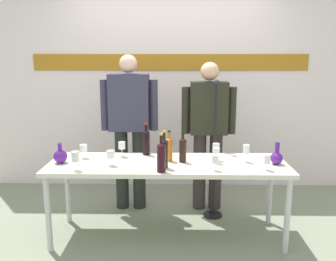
{
  "coord_description": "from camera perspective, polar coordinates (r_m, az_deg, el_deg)",
  "views": [
    {
      "loc": [
        0.06,
        -3.15,
        1.69
      ],
      "look_at": [
        0.0,
        0.15,
        1.0
      ],
      "focal_mm": 38.32,
      "sensor_mm": 36.0,
      "label": 1
    }
  ],
  "objects": [
    {
      "name": "wine_glass_left_0",
      "position": [
        3.22,
        -9.11,
        -3.8
      ],
      "size": [
        0.07,
        0.07,
        0.14
      ],
      "color": "white",
      "rests_on": "display_table"
    },
    {
      "name": "decanter_blue_right",
      "position": [
        3.37,
        16.9,
        -4.09
      ],
      "size": [
        0.11,
        0.11,
        0.21
      ],
      "color": "#501C89",
      "rests_on": "display_table"
    },
    {
      "name": "wine_glass_right_4",
      "position": [
        3.28,
        7.71,
        -3.39
      ],
      "size": [
        0.06,
        0.06,
        0.15
      ],
      "color": "white",
      "rests_on": "display_table"
    },
    {
      "name": "microphone_stand",
      "position": [
        3.82,
        7.31,
        -6.7
      ],
      "size": [
        0.2,
        0.2,
        1.46
      ],
      "color": "black",
      "rests_on": "ground"
    },
    {
      "name": "display_table",
      "position": [
        3.32,
        -0.05,
        -6.08
      ],
      "size": [
        2.18,
        0.68,
        0.73
      ],
      "color": "silver",
      "rests_on": "ground"
    },
    {
      "name": "back_wall",
      "position": [
        4.6,
        0.32,
        9.46
      ],
      "size": [
        4.9,
        0.11,
        3.0
      ],
      "color": "white",
      "rests_on": "ground"
    },
    {
      "name": "wine_glass_right_2",
      "position": [
        3.17,
        15.46,
        -4.48
      ],
      "size": [
        0.06,
        0.06,
        0.14
      ],
      "color": "white",
      "rests_on": "display_table"
    },
    {
      "name": "wine_bottle_4",
      "position": [
        3.28,
        2.36,
        -2.94
      ],
      "size": [
        0.07,
        0.07,
        0.29
      ],
      "color": "black",
      "rests_on": "display_table"
    },
    {
      "name": "presenter_left",
      "position": [
        3.91,
        -6.14,
        1.26
      ],
      "size": [
        0.62,
        0.22,
        1.7
      ],
      "color": "black",
      "rests_on": "ground"
    },
    {
      "name": "wine_bottle_3",
      "position": [
        3.11,
        -0.62,
        -3.49
      ],
      "size": [
        0.07,
        0.07,
        0.33
      ],
      "color": "black",
      "rests_on": "display_table"
    },
    {
      "name": "ground_plane",
      "position": [
        3.58,
        -0.05,
        -16.36
      ],
      "size": [
        10.0,
        10.0,
        0.0
      ],
      "primitive_type": "plane",
      "color": "gray"
    },
    {
      "name": "presenter_right",
      "position": [
        3.91,
        6.44,
        0.43
      ],
      "size": [
        0.58,
        0.22,
        1.63
      ],
      "color": "#352C2B",
      "rests_on": "ground"
    },
    {
      "name": "wine_glass_right_0",
      "position": [
        3.37,
        7.64,
        -2.82
      ],
      "size": [
        0.06,
        0.06,
        0.16
      ],
      "color": "white",
      "rests_on": "display_table"
    },
    {
      "name": "wine_glass_left_1",
      "position": [
        3.14,
        -14.51,
        -4.09
      ],
      "size": [
        0.07,
        0.07,
        0.17
      ],
      "color": "white",
      "rests_on": "display_table"
    },
    {
      "name": "wine_glass_left_3",
      "position": [
        3.5,
        -13.28,
        -2.81
      ],
      "size": [
        0.07,
        0.07,
        0.14
      ],
      "color": "white",
      "rests_on": "display_table"
    },
    {
      "name": "wine_glass_right_1",
      "position": [
        3.36,
        12.34,
        -3.03
      ],
      "size": [
        0.06,
        0.06,
        0.16
      ],
      "color": "white",
      "rests_on": "display_table"
    },
    {
      "name": "wine_glass_left_2",
      "position": [
        3.49,
        -7.36,
        -2.42
      ],
      "size": [
        0.07,
        0.07,
        0.15
      ],
      "color": "white",
      "rests_on": "display_table"
    },
    {
      "name": "decanter_blue_left",
      "position": [
        3.41,
        -16.74,
        -3.9
      ],
      "size": [
        0.13,
        0.13,
        0.19
      ],
      "color": "#511C86",
      "rests_on": "display_table"
    },
    {
      "name": "wine_bottle_2",
      "position": [
        3.32,
        0.16,
        -2.82
      ],
      "size": [
        0.07,
        0.07,
        0.29
      ],
      "color": "#C8641C",
      "rests_on": "display_table"
    },
    {
      "name": "wine_glass_right_3",
      "position": [
        3.07,
        7.54,
        -4.63
      ],
      "size": [
        0.06,
        0.06,
        0.14
      ],
      "color": "white",
      "rests_on": "display_table"
    },
    {
      "name": "wine_bottle_0",
      "position": [
        3.0,
        -1.08,
        -4.09
      ],
      "size": [
        0.07,
        0.07,
        0.33
      ],
      "color": "black",
      "rests_on": "display_table"
    },
    {
      "name": "wine_bottle_1",
      "position": [
        3.53,
        -3.5,
        -1.69
      ],
      "size": [
        0.07,
        0.07,
        0.32
      ],
      "color": "black",
      "rests_on": "display_table"
    }
  ]
}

